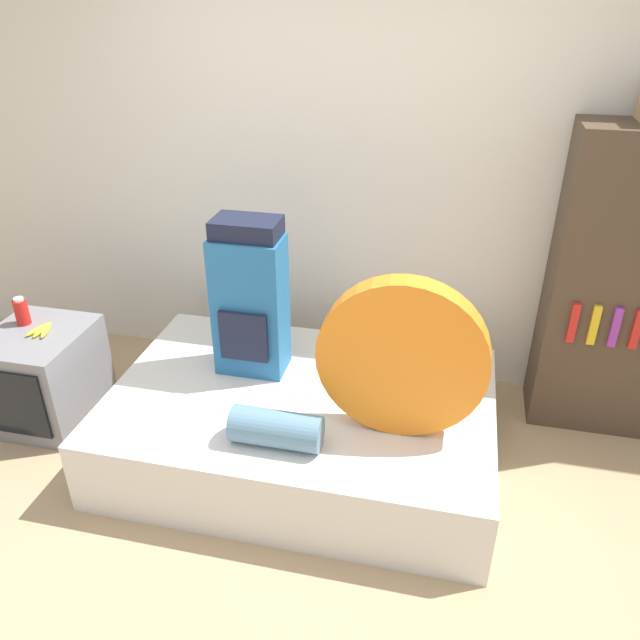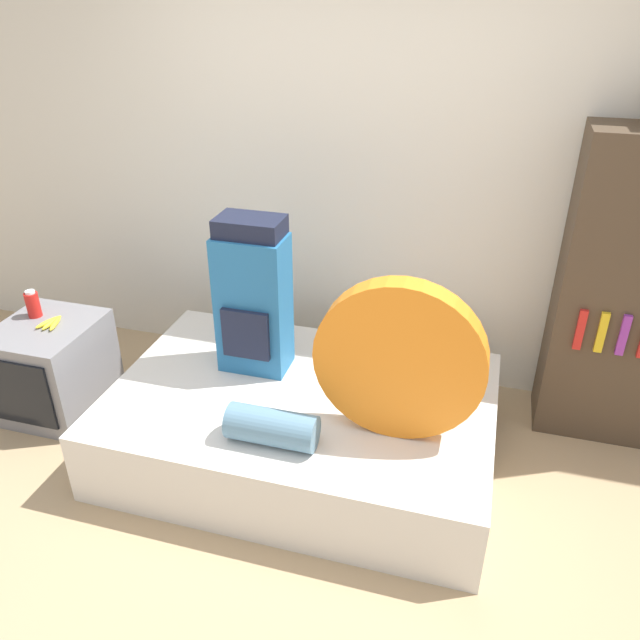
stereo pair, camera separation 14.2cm
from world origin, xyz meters
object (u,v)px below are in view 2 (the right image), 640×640
at_px(television, 53,367).
at_px(backpack, 253,298).
at_px(bookshelf, 636,295).
at_px(canister, 33,304).
at_px(tent_bag, 399,360).
at_px(sleeping_roll, 272,427).

bearing_deg(television, backpack, 8.76).
bearing_deg(bookshelf, backpack, -164.57).
xyz_separation_m(television, canister, (-0.12, 0.09, 0.36)).
bearing_deg(tent_bag, backpack, 157.37).
relative_size(television, canister, 3.65).
height_order(tent_bag, bookshelf, bookshelf).
distance_m(backpack, bookshelf, 2.01).
bearing_deg(television, bookshelf, 12.89).
bearing_deg(tent_bag, canister, 173.35).
distance_m(tent_bag, canister, 2.21).
relative_size(backpack, tent_bag, 1.10).
relative_size(sleeping_roll, television, 0.70).
bearing_deg(sleeping_roll, canister, 163.07).
distance_m(backpack, canister, 1.36).
bearing_deg(sleeping_roll, backpack, 117.26).
height_order(backpack, bookshelf, bookshelf).
bearing_deg(bookshelf, tent_bag, -141.04).
relative_size(television, bookshelf, 0.35).
xyz_separation_m(television, bookshelf, (3.17, 0.73, 0.57)).
relative_size(tent_bag, television, 1.31).
height_order(sleeping_roll, bookshelf, bookshelf).
height_order(backpack, sleeping_roll, backpack).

